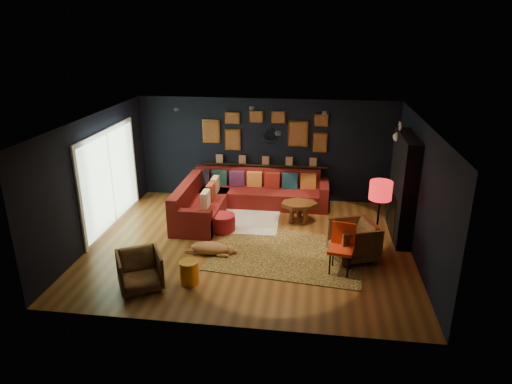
# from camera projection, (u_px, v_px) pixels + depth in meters

# --- Properties ---
(floor) EXTENTS (6.50, 6.50, 0.00)m
(floor) POSITION_uv_depth(u_px,v_px,m) (251.00, 244.00, 9.48)
(floor) COLOR brown
(floor) RESTS_ON ground
(room_walls) EXTENTS (6.50, 6.50, 6.50)m
(room_walls) POSITION_uv_depth(u_px,v_px,m) (250.00, 172.00, 8.93)
(room_walls) COLOR black
(room_walls) RESTS_ON ground
(sectional) EXTENTS (3.41, 2.69, 0.86)m
(sectional) POSITION_uv_depth(u_px,v_px,m) (236.00, 198.00, 11.13)
(sectional) COLOR maroon
(sectional) RESTS_ON ground
(ledge) EXTENTS (3.20, 0.12, 0.04)m
(ledge) POSITION_uv_depth(u_px,v_px,m) (266.00, 165.00, 11.65)
(ledge) COLOR black
(ledge) RESTS_ON room_walls
(gallery_wall) EXTENTS (3.15, 0.04, 1.02)m
(gallery_wall) POSITION_uv_depth(u_px,v_px,m) (266.00, 131.00, 11.38)
(gallery_wall) COLOR gold
(gallery_wall) RESTS_ON room_walls
(sunburst_mirror) EXTENTS (0.47, 0.16, 0.47)m
(sunburst_mirror) POSITION_uv_depth(u_px,v_px,m) (270.00, 135.00, 11.41)
(sunburst_mirror) COLOR silver
(sunburst_mirror) RESTS_ON room_walls
(fireplace) EXTENTS (0.31, 1.60, 2.20)m
(fireplace) POSITION_uv_depth(u_px,v_px,m) (402.00, 190.00, 9.58)
(fireplace) COLOR black
(fireplace) RESTS_ON ground
(deer_head) EXTENTS (0.50, 0.28, 0.45)m
(deer_head) POSITION_uv_depth(u_px,v_px,m) (406.00, 137.00, 9.68)
(deer_head) COLOR white
(deer_head) RESTS_ON fireplace
(sliding_door) EXTENTS (0.06, 2.80, 2.20)m
(sliding_door) POSITION_uv_depth(u_px,v_px,m) (110.00, 179.00, 10.06)
(sliding_door) COLOR white
(sliding_door) RESTS_ON ground
(ceiling_spots) EXTENTS (3.30, 2.50, 0.06)m
(ceiling_spots) POSITION_uv_depth(u_px,v_px,m) (256.00, 115.00, 9.34)
(ceiling_spots) COLOR black
(ceiling_spots) RESTS_ON room_walls
(shag_rug) EXTENTS (2.18, 1.60, 0.03)m
(shag_rug) POSITION_uv_depth(u_px,v_px,m) (233.00, 219.00, 10.66)
(shag_rug) COLOR silver
(shag_rug) RESTS_ON ground
(leopard_rug) EXTENTS (3.17, 2.43, 0.02)m
(leopard_rug) POSITION_uv_depth(u_px,v_px,m) (288.00, 253.00, 9.10)
(leopard_rug) COLOR tan
(leopard_rug) RESTS_ON ground
(coffee_table) EXTENTS (0.95, 0.77, 0.43)m
(coffee_table) POSITION_uv_depth(u_px,v_px,m) (299.00, 206.00, 10.49)
(coffee_table) COLOR brown
(coffee_table) RESTS_ON shag_rug
(pouf) EXTENTS (0.53, 0.53, 0.35)m
(pouf) POSITION_uv_depth(u_px,v_px,m) (223.00, 222.00, 10.03)
(pouf) COLOR #A61B26
(pouf) RESTS_ON shag_rug
(armchair_left) EXTENTS (0.95, 0.93, 0.73)m
(armchair_left) POSITION_uv_depth(u_px,v_px,m) (140.00, 269.00, 7.81)
(armchair_left) COLOR tan
(armchair_left) RESTS_ON ground
(armchair_right) EXTENTS (0.98, 1.01, 0.83)m
(armchair_right) POSITION_uv_depth(u_px,v_px,m) (354.00, 239.00, 8.79)
(armchair_right) COLOR tan
(armchair_right) RESTS_ON ground
(gold_stool) EXTENTS (0.34, 0.34, 0.42)m
(gold_stool) POSITION_uv_depth(u_px,v_px,m) (189.00, 272.00, 8.01)
(gold_stool) COLOR gold
(gold_stool) RESTS_ON ground
(orange_chair) EXTENTS (0.51, 0.51, 0.92)m
(orange_chair) POSITION_uv_depth(u_px,v_px,m) (342.00, 244.00, 8.32)
(orange_chair) COLOR black
(orange_chair) RESTS_ON ground
(floor_lamp) EXTENTS (0.43, 0.43, 1.55)m
(floor_lamp) POSITION_uv_depth(u_px,v_px,m) (380.00, 194.00, 8.60)
(floor_lamp) COLOR black
(floor_lamp) RESTS_ON ground
(dog) EXTENTS (1.06, 0.52, 0.33)m
(dog) POSITION_uv_depth(u_px,v_px,m) (210.00, 246.00, 9.02)
(dog) COLOR #BF7D46
(dog) RESTS_ON leopard_rug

